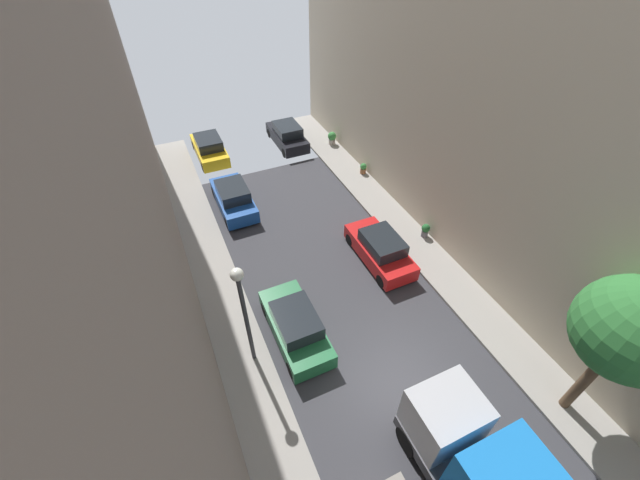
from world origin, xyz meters
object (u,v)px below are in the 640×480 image
object	(u,v)px
potted_plant_0	(425,230)
parked_car_right_2	(287,136)
parked_car_right_1	(380,249)
lamp_post	(243,304)
potted_plant_3	(363,168)
parked_car_left_3	(209,148)
potted_plant_2	(332,138)
parked_car_left_2	(233,198)
parked_car_left_1	(296,326)
street_tree_1	(631,330)

from	to	relation	value
potted_plant_0	parked_car_right_2	bearing A→B (deg)	103.66
parked_car_right_1	lamp_post	distance (m)	8.27
parked_car_right_1	parked_car_right_2	world-z (taller)	same
parked_car_right_2	potted_plant_0	xyz separation A→B (m)	(2.98, -12.27, -0.16)
parked_car_right_2	potted_plant_3	distance (m)	6.39
parked_car_left_3	potted_plant_2	bearing A→B (deg)	-12.88
parked_car_right_2	potted_plant_0	world-z (taller)	parked_car_right_2
parked_car_left_2	lamp_post	xyz separation A→B (m)	(-1.90, -9.80, 2.76)
potted_plant_3	lamp_post	xyz separation A→B (m)	(-10.27, -9.78, 2.97)
parked_car_left_1	lamp_post	bearing A→B (deg)	-170.98
parked_car_left_3	potted_plant_0	bearing A→B (deg)	-56.64
parked_car_left_1	parked_car_left_2	size ratio (longest dim) A/B	1.00
parked_car_left_3	potted_plant_0	world-z (taller)	parked_car_left_3
parked_car_right_2	street_tree_1	bearing A→B (deg)	-84.19
parked_car_right_1	potted_plant_0	distance (m)	3.02
parked_car_right_1	street_tree_1	world-z (taller)	street_tree_1
parked_car_right_2	lamp_post	world-z (taller)	lamp_post
parked_car_left_1	street_tree_1	xyz separation A→B (m)	(7.62, -6.66, 3.94)
potted_plant_3	parked_car_left_1	bearing A→B (deg)	-131.47
potted_plant_2	potted_plant_3	xyz separation A→B (m)	(0.16, -4.23, -0.13)
parked_car_right_1	street_tree_1	size ratio (longest dim) A/B	0.69
parked_car_left_1	lamp_post	size ratio (longest dim) A/B	0.84
parked_car_left_3	street_tree_1	size ratio (longest dim) A/B	0.69
parked_car_left_2	parked_car_left_3	bearing A→B (deg)	90.00
lamp_post	potted_plant_2	bearing A→B (deg)	54.18
parked_car_right_1	potted_plant_2	size ratio (longest dim) A/B	4.70
potted_plant_0	lamp_post	size ratio (longest dim) A/B	0.15
parked_car_right_1	street_tree_1	bearing A→B (deg)	-76.32
parked_car_right_1	parked_car_left_2	bearing A→B (deg)	127.43
parked_car_left_3	potted_plant_3	bearing A→B (deg)	-36.12
parked_car_left_1	parked_car_left_3	distance (m)	15.59
parked_car_right_1	parked_car_right_2	distance (m)	12.69
parked_car_right_2	potted_plant_3	bearing A→B (deg)	-62.24
parked_car_left_3	parked_car_right_1	bearing A→B (deg)	-67.67
parked_car_right_1	lamp_post	size ratio (longest dim) A/B	0.84
street_tree_1	parked_car_left_1	bearing A→B (deg)	138.81
potted_plant_3	potted_plant_0	bearing A→B (deg)	-89.94
parked_car_left_2	potted_plant_2	size ratio (longest dim) A/B	4.70
potted_plant_0	parked_car_left_3	bearing A→B (deg)	123.36
parked_car_left_3	potted_plant_0	distance (m)	15.24
potted_plant_2	parked_car_right_2	bearing A→B (deg)	153.23
street_tree_1	potted_plant_0	xyz separation A→B (m)	(0.77, 9.52, -4.10)
parked_car_left_3	lamp_post	bearing A→B (deg)	-96.82
parked_car_left_1	street_tree_1	bearing A→B (deg)	-41.19
parked_car_left_1	potted_plant_2	distance (m)	15.98
potted_plant_2	potted_plant_3	bearing A→B (deg)	-87.81
potted_plant_2	lamp_post	distance (m)	17.51
street_tree_1	potted_plant_3	size ratio (longest dim) A/B	8.85
parked_car_left_2	street_tree_1	size ratio (longest dim) A/B	0.69
potted_plant_2	lamp_post	world-z (taller)	lamp_post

